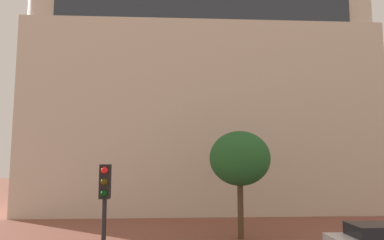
{
  "coord_description": "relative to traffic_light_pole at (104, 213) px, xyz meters",
  "views": [
    {
      "loc": [
        -0.32,
        -3.63,
        4.45
      ],
      "look_at": [
        0.38,
        9.49,
        5.9
      ],
      "focal_mm": 31.31,
      "sensor_mm": 36.0,
      "label": 1
    }
  ],
  "objects": [
    {
      "name": "landmark_building",
      "position": [
        3.97,
        21.41,
        6.45
      ],
      "size": [
        28.84,
        11.29,
        30.74
      ],
      "color": "beige",
      "rests_on": "ground_plane"
    },
    {
      "name": "traffic_light_pole",
      "position": [
        0.0,
        0.0,
        0.0
      ],
      "size": [
        0.28,
        0.34,
        4.25
      ],
      "color": "black",
      "rests_on": "ground_plane"
    },
    {
      "name": "tree_curb_far",
      "position": [
        5.5,
        9.58,
        1.36
      ],
      "size": [
        3.39,
        3.39,
        5.9
      ],
      "color": "#4C3823",
      "rests_on": "ground_plane"
    }
  ]
}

